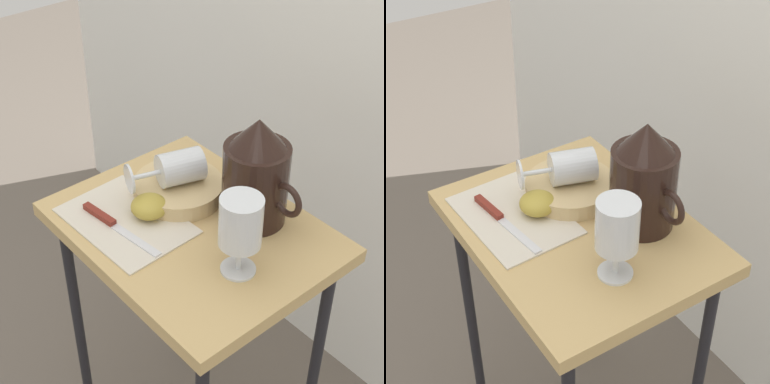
% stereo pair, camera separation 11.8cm
% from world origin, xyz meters
% --- Properties ---
extents(table, '(0.52, 0.40, 0.72)m').
position_xyz_m(table, '(0.00, 0.00, 0.63)').
color(table, tan).
rests_on(table, ground_plane).
extents(linen_napkin, '(0.26, 0.19, 0.00)m').
position_xyz_m(linen_napkin, '(-0.09, -0.09, 0.72)').
color(linen_napkin, beige).
rests_on(linen_napkin, table).
extents(basket_tray, '(0.18, 0.18, 0.03)m').
position_xyz_m(basket_tray, '(-0.09, 0.04, 0.73)').
color(basket_tray, tan).
rests_on(basket_tray, table).
extents(pitcher, '(0.18, 0.13, 0.22)m').
position_xyz_m(pitcher, '(0.06, 0.11, 0.80)').
color(pitcher, black).
rests_on(pitcher, table).
extents(wine_glass_upright, '(0.08, 0.08, 0.16)m').
position_xyz_m(wine_glass_upright, '(0.15, -0.02, 0.82)').
color(wine_glass_upright, silver).
rests_on(wine_glass_upright, table).
extents(wine_glass_tipped_near, '(0.11, 0.17, 0.07)m').
position_xyz_m(wine_glass_tipped_near, '(-0.09, 0.04, 0.78)').
color(wine_glass_tipped_near, silver).
rests_on(wine_glass_tipped_near, basket_tray).
extents(apple_half_left, '(0.07, 0.07, 0.04)m').
position_xyz_m(apple_half_left, '(-0.07, -0.05, 0.74)').
color(apple_half_left, '#B29938').
rests_on(apple_half_left, linen_napkin).
extents(knife, '(0.21, 0.04, 0.01)m').
position_xyz_m(knife, '(-0.10, -0.12, 0.72)').
color(knife, silver).
rests_on(knife, linen_napkin).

